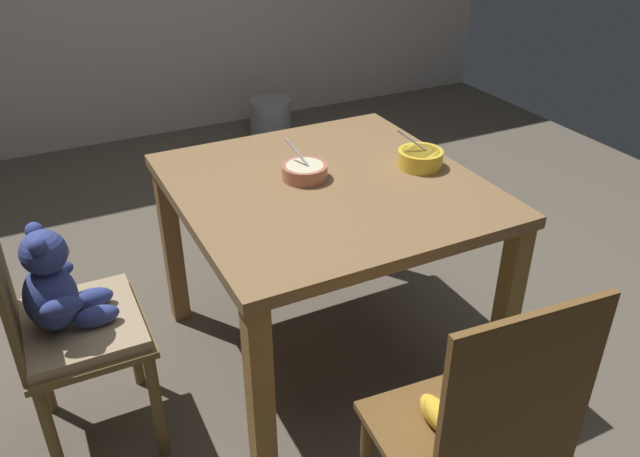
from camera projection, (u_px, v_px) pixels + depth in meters
ground_plane at (326, 353)px, 2.51m from camera, size 5.20×5.20×0.04m
dining_table at (327, 210)px, 2.19m from camera, size 0.98×1.01×0.72m
teddy_chair_near_front at (478, 418)px, 1.51m from camera, size 0.45×0.40×0.92m
teddy_chair_near_left at (63, 311)px, 1.88m from camera, size 0.37×0.42×0.82m
porridge_bowl_yellow_near_right at (420, 158)px, 2.23m from camera, size 0.16×0.16×0.14m
porridge_bowl_terracotta_center at (305, 171)px, 2.16m from camera, size 0.16×0.16×0.13m
metal_pail at (271, 118)px, 4.36m from camera, size 0.28×0.28×0.25m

